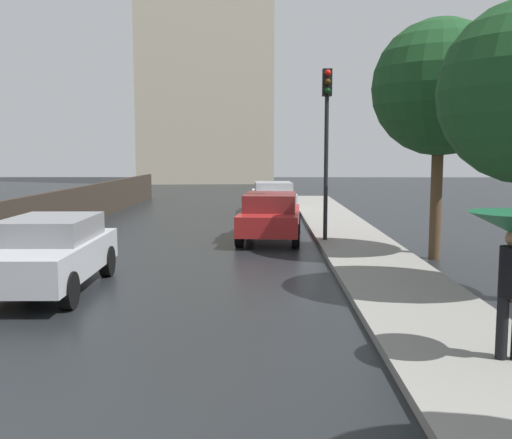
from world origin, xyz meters
name	(u,v)px	position (x,y,z in m)	size (l,w,h in m)	color
car_red_near_kerb	(270,215)	(2.65, 13.36, 0.76)	(2.03, 4.34, 1.42)	maroon
car_silver_far_ahead	(48,252)	(-1.68, 6.76, 0.75)	(1.90, 4.14, 1.40)	#B2B5BA
car_white_behind_camera	(273,197)	(2.84, 21.43, 0.73)	(2.00, 4.21, 1.37)	silver
traffic_light	(327,124)	(4.23, 12.51, 3.46)	(0.26, 0.39, 4.84)	black
street_tree_far	(440,88)	(6.73, 10.24, 4.20)	(3.30, 3.30, 5.86)	#4C3823
distant_tower	(204,29)	(-2.91, 48.96, 13.59)	(12.33, 9.09, 33.08)	#B2A88E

